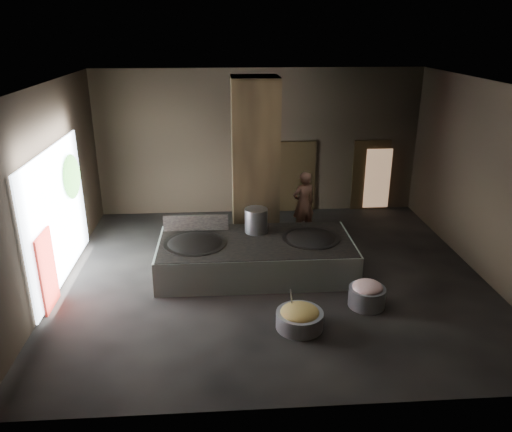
{
  "coord_description": "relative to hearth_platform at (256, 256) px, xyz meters",
  "views": [
    {
      "loc": [
        -1.17,
        -10.73,
        5.67
      ],
      "look_at": [
        -0.36,
        0.76,
        1.25
      ],
      "focal_mm": 35.0,
      "sensor_mm": 36.0,
      "label": 1
    }
  ],
  "objects": [
    {
      "name": "ceiling",
      "position": [
        0.4,
        -0.21,
        4.14
      ],
      "size": [
        10.0,
        9.0,
        0.1
      ],
      "primitive_type": "cube",
      "color": "black",
      "rests_on": "back_wall"
    },
    {
      "name": "left_wall",
      "position": [
        -4.65,
        -0.21,
        1.84
      ],
      "size": [
        0.1,
        9.0,
        4.5
      ],
      "primitive_type": "cube",
      "color": "black",
      "rests_on": "ground"
    },
    {
      "name": "platform_cap",
      "position": [
        0.0,
        0.0,
        0.41
      ],
      "size": [
        4.58,
        2.2,
        0.03
      ],
      "primitive_type": "cube",
      "color": "black",
      "rests_on": "hearth_platform"
    },
    {
      "name": "wok_left",
      "position": [
        -1.45,
        -0.05,
        0.34
      ],
      "size": [
        1.48,
        1.48,
        0.41
      ],
      "primitive_type": "ellipsoid",
      "color": "black",
      "rests_on": "hearth_platform"
    },
    {
      "name": "veg_basin",
      "position": [
        0.7,
        -2.48,
        -0.23
      ],
      "size": [
        1.06,
        1.06,
        0.35
      ],
      "primitive_type": "cylinder",
      "rotation": [
        0.0,
        0.0,
        0.12
      ],
      "color": "gray",
      "rests_on": "ground"
    },
    {
      "name": "floor",
      "position": [
        0.4,
        -0.21,
        -0.46
      ],
      "size": [
        10.0,
        9.0,
        0.1
      ],
      "primitive_type": "cube",
      "color": "black",
      "rests_on": "ground"
    },
    {
      "name": "doorway_near",
      "position": [
        1.6,
        4.24,
        0.69
      ],
      "size": [
        1.18,
        0.08,
        2.38
      ],
      "primitive_type": "cube",
      "color": "black",
      "rests_on": "ground"
    },
    {
      "name": "splash_guard",
      "position": [
        -1.45,
        0.75,
        0.62
      ],
      "size": [
        1.63,
        0.07,
        0.41
      ],
      "primitive_type": "cube",
      "rotation": [
        0.0,
        0.0,
        -0.0
      ],
      "color": "black",
      "rests_on": "hearth_platform"
    },
    {
      "name": "ladle",
      "position": [
        0.55,
        -2.33,
        0.14
      ],
      "size": [
        0.14,
        0.37,
        0.67
      ],
      "primitive_type": "cylinder",
      "rotation": [
        0.49,
        0.0,
        -0.31
      ],
      "color": "gray",
      "rests_on": "veg_basin"
    },
    {
      "name": "right_wall",
      "position": [
        5.45,
        -0.21,
        1.84
      ],
      "size": [
        0.1,
        9.0,
        4.5
      ],
      "primitive_type": "cube",
      "color": "black",
      "rests_on": "ground"
    },
    {
      "name": "meat_fill",
      "position": [
        2.27,
        -1.76,
        0.04
      ],
      "size": [
        0.65,
        0.65,
        0.25
      ],
      "primitive_type": "ellipsoid",
      "color": "tan",
      "rests_on": "meat_basin"
    },
    {
      "name": "doorway_far_glow",
      "position": [
        4.22,
        4.15,
        0.64
      ],
      "size": [
        0.82,
        0.04,
        1.95
      ],
      "primitive_type": "cube",
      "color": "#8C6647",
      "rests_on": "ground"
    },
    {
      "name": "wok_left_rim",
      "position": [
        -1.45,
        -0.05,
        0.41
      ],
      "size": [
        1.51,
        1.51,
        0.05
      ],
      "primitive_type": "cylinder",
      "color": "black",
      "rests_on": "hearth_platform"
    },
    {
      "name": "meat_basin",
      "position": [
        2.27,
        -1.76,
        -0.19
      ],
      "size": [
        1.02,
        1.02,
        0.43
      ],
      "primitive_type": "cylinder",
      "rotation": [
        0.0,
        0.0,
        0.38
      ],
      "color": "gray",
      "rests_on": "ground"
    },
    {
      "name": "veg_fill",
      "position": [
        0.7,
        -2.48,
        -0.06
      ],
      "size": [
        0.78,
        0.78,
        0.24
      ],
      "primitive_type": "ellipsoid",
      "color": "#8E9F4D",
      "rests_on": "veg_basin"
    },
    {
      "name": "front_wall",
      "position": [
        0.4,
        -4.76,
        1.84
      ],
      "size": [
        10.0,
        0.1,
        4.5
      ],
      "primitive_type": "cube",
      "color": "black",
      "rests_on": "ground"
    },
    {
      "name": "tree_silhouette",
      "position": [
        -4.45,
        1.09,
        1.79
      ],
      "size": [
        0.28,
        1.1,
        1.1
      ],
      "primitive_type": "ellipsoid",
      "color": "#194714",
      "rests_on": "left_opening"
    },
    {
      "name": "back_wall",
      "position": [
        0.4,
        4.34,
        1.84
      ],
      "size": [
        10.0,
        0.1,
        4.5
      ],
      "primitive_type": "cube",
      "color": "black",
      "rests_on": "ground"
    },
    {
      "name": "cook",
      "position": [
        1.52,
        2.24,
        0.53
      ],
      "size": [
        0.79,
        0.65,
        1.87
      ],
      "primitive_type": "imported",
      "rotation": [
        0.0,
        0.0,
        3.49
      ],
      "color": "brown",
      "rests_on": "ground"
    },
    {
      "name": "wok_right_rim",
      "position": [
        1.35,
        0.05,
        0.41
      ],
      "size": [
        1.4,
        1.4,
        0.05
      ],
      "primitive_type": "cylinder",
      "color": "black",
      "rests_on": "hearth_platform"
    },
    {
      "name": "hearth_platform",
      "position": [
        0.0,
        0.0,
        0.0
      ],
      "size": [
        4.69,
        2.25,
        0.81
      ],
      "primitive_type": "cube",
      "rotation": [
        0.0,
        0.0,
        -0.0
      ],
      "color": "#AFC2AF",
      "rests_on": "ground"
    },
    {
      "name": "left_opening",
      "position": [
        -4.55,
        -0.01,
        1.19
      ],
      "size": [
        0.04,
        4.2,
        3.1
      ],
      "primitive_type": "cube",
      "color": "white",
      "rests_on": "ground"
    },
    {
      "name": "doorway_near_glow",
      "position": [
        1.4,
        4.35,
        0.64
      ],
      "size": [
        0.87,
        0.04,
        2.06
      ],
      "primitive_type": "cube",
      "color": "#8C6647",
      "rests_on": "ground"
    },
    {
      "name": "doorway_far",
      "position": [
        4.0,
        4.24,
        0.69
      ],
      "size": [
        1.18,
        0.08,
        2.38
      ],
      "primitive_type": "cube",
      "color": "black",
      "rests_on": "ground"
    },
    {
      "name": "wok_right",
      "position": [
        1.35,
        0.05,
        0.34
      ],
      "size": [
        1.37,
        1.37,
        0.39
      ],
      "primitive_type": "ellipsoid",
      "color": "black",
      "rests_on": "hearth_platform"
    },
    {
      "name": "pavilion_sliver",
      "position": [
        -4.48,
        -1.31,
        0.44
      ],
      "size": [
        0.05,
        0.9,
        1.7
      ],
      "primitive_type": "cube",
      "color": "maroon",
      "rests_on": "ground"
    },
    {
      "name": "stock_pot",
      "position": [
        0.05,
        0.55,
        0.72
      ],
      "size": [
        0.57,
        0.57,
        0.61
      ],
      "primitive_type": "cylinder",
      "color": "gray",
      "rests_on": "hearth_platform"
    },
    {
      "name": "pillar",
      "position": [
        0.1,
        1.69,
        1.84
      ],
      "size": [
        1.2,
        1.2,
        4.5
      ],
      "primitive_type": "cube",
      "color": "black",
      "rests_on": "ground"
    }
  ]
}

